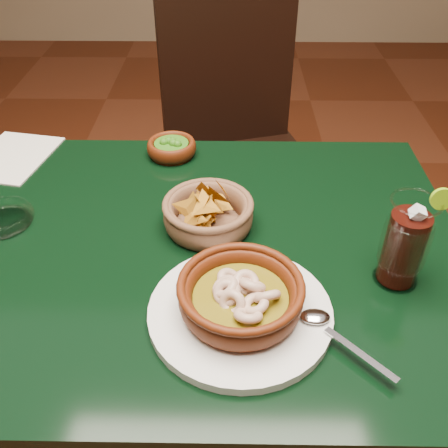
{
  "coord_description": "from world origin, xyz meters",
  "views": [
    {
      "loc": [
        0.15,
        -0.73,
        1.36
      ],
      "look_at": [
        0.14,
        -0.02,
        0.81
      ],
      "focal_mm": 40.0,
      "sensor_mm": 36.0,
      "label": 1
    }
  ],
  "objects_px": {
    "dining_table": "(156,279)",
    "cola_drink": "(405,243)",
    "chip_basket": "(208,213)",
    "dining_chair": "(238,149)",
    "shrimp_plate": "(241,300)"
  },
  "relations": [
    {
      "from": "dining_table",
      "to": "cola_drink",
      "type": "xyz_separation_m",
      "value": [
        0.44,
        -0.09,
        0.18
      ]
    },
    {
      "from": "chip_basket",
      "to": "dining_chair",
      "type": "bearing_deg",
      "value": 84.11
    },
    {
      "from": "dining_chair",
      "to": "shrimp_plate",
      "type": "height_order",
      "value": "dining_chair"
    },
    {
      "from": "dining_table",
      "to": "shrimp_plate",
      "type": "xyz_separation_m",
      "value": [
        0.17,
        -0.18,
        0.13
      ]
    },
    {
      "from": "dining_chair",
      "to": "chip_basket",
      "type": "bearing_deg",
      "value": -95.89
    },
    {
      "from": "chip_basket",
      "to": "dining_table",
      "type": "bearing_deg",
      "value": -155.96
    },
    {
      "from": "dining_chair",
      "to": "shrimp_plate",
      "type": "xyz_separation_m",
      "value": [
        -0.01,
        -0.9,
        0.23
      ]
    },
    {
      "from": "shrimp_plate",
      "to": "cola_drink",
      "type": "xyz_separation_m",
      "value": [
        0.27,
        0.09,
        0.05
      ]
    },
    {
      "from": "dining_chair",
      "to": "chip_basket",
      "type": "distance_m",
      "value": 0.71
    },
    {
      "from": "dining_table",
      "to": "shrimp_plate",
      "type": "height_order",
      "value": "shrimp_plate"
    },
    {
      "from": "shrimp_plate",
      "to": "chip_basket",
      "type": "bearing_deg",
      "value": 104.87
    },
    {
      "from": "chip_basket",
      "to": "cola_drink",
      "type": "xyz_separation_m",
      "value": [
        0.33,
        -0.14,
        0.05
      ]
    },
    {
      "from": "dining_table",
      "to": "cola_drink",
      "type": "relative_size",
      "value": 6.34
    },
    {
      "from": "dining_table",
      "to": "chip_basket",
      "type": "relative_size",
      "value": 5.73
    },
    {
      "from": "dining_chair",
      "to": "shrimp_plate",
      "type": "distance_m",
      "value": 0.93
    }
  ]
}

